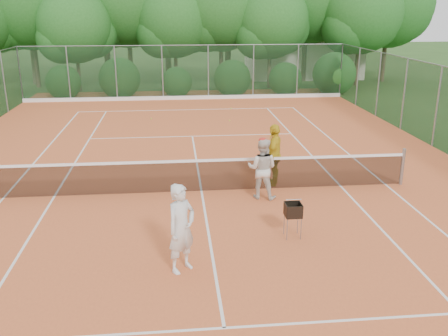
% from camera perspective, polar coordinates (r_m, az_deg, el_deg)
% --- Properties ---
extents(ground, '(120.00, 120.00, 0.00)m').
position_cam_1_polar(ground, '(14.31, -2.58, -2.78)').
color(ground, '#264619').
rests_on(ground, ground).
extents(clay_court, '(18.00, 36.00, 0.02)m').
position_cam_1_polar(clay_court, '(14.31, -2.58, -2.74)').
color(clay_court, '#D76431').
rests_on(clay_court, ground).
extents(club_building, '(8.00, 5.00, 3.00)m').
position_cam_1_polar(club_building, '(38.77, 8.93, 12.52)').
color(club_building, beige).
rests_on(club_building, ground).
extents(tennis_net, '(11.97, 0.10, 1.10)m').
position_cam_1_polar(tennis_net, '(14.13, -2.61, -0.76)').
color(tennis_net, gray).
rests_on(tennis_net, clay_court).
extents(player_white, '(0.79, 0.77, 1.82)m').
position_cam_1_polar(player_white, '(9.87, -4.89, -6.88)').
color(player_white, silver).
rests_on(player_white, clay_court).
extents(player_center_grp, '(1.00, 0.89, 1.72)m').
position_cam_1_polar(player_center_grp, '(13.61, 4.38, -0.04)').
color(player_center_grp, beige).
rests_on(player_center_grp, clay_court).
extents(player_yellow, '(0.79, 1.17, 1.84)m').
position_cam_1_polar(player_yellow, '(14.65, 5.77, 1.52)').
color(player_yellow, gold).
rests_on(player_yellow, clay_court).
extents(ball_hopper, '(0.36, 0.36, 0.82)m').
position_cam_1_polar(ball_hopper, '(11.43, 7.91, -4.85)').
color(ball_hopper, gray).
rests_on(ball_hopper, clay_court).
extents(stray_ball_a, '(0.07, 0.07, 0.07)m').
position_cam_1_polar(stray_ball_a, '(23.71, -8.31, 5.60)').
color(stray_ball_a, '#B3CD2F').
rests_on(stray_ball_a, clay_court).
extents(stray_ball_b, '(0.07, 0.07, 0.07)m').
position_cam_1_polar(stray_ball_b, '(25.86, 0.81, 6.82)').
color(stray_ball_b, '#C9E836').
rests_on(stray_ball_b, clay_court).
extents(stray_ball_c, '(0.07, 0.07, 0.07)m').
position_cam_1_polar(stray_ball_c, '(23.10, 0.65, 5.46)').
color(stray_ball_c, gold).
rests_on(stray_ball_c, clay_court).
extents(court_markings, '(11.03, 23.83, 0.01)m').
position_cam_1_polar(court_markings, '(14.31, -2.59, -2.69)').
color(court_markings, white).
rests_on(court_markings, clay_court).
extents(fence_back, '(18.07, 0.07, 3.00)m').
position_cam_1_polar(fence_back, '(28.59, -4.42, 10.83)').
color(fence_back, '#19381E').
rests_on(fence_back, clay_court).
extents(tropical_treeline, '(32.10, 8.49, 15.03)m').
position_cam_1_polar(tropical_treeline, '(33.65, -2.28, 18.07)').
color(tropical_treeline, brown).
rests_on(tropical_treeline, ground).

